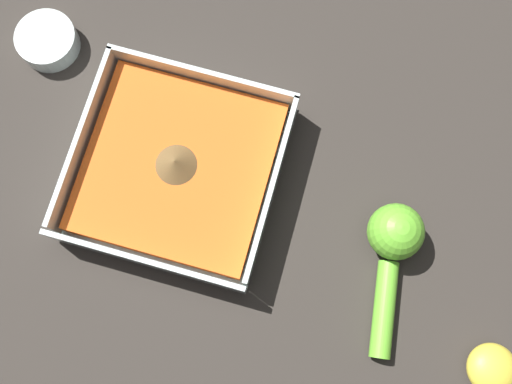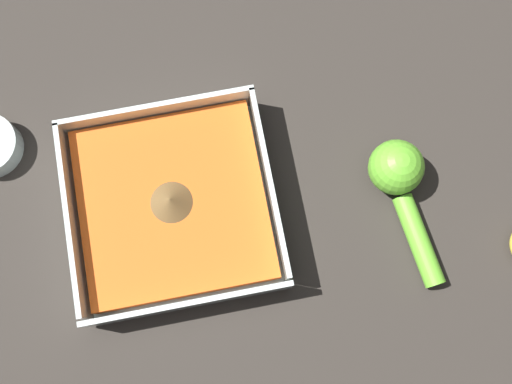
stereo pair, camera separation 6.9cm
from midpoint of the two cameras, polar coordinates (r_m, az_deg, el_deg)
ground_plane at (r=0.73m, az=-10.92°, el=-2.26°), size 4.00×4.00×0.00m
square_dish at (r=0.71m, az=-10.55°, el=-2.06°), size 0.24×0.24×0.06m
lemon_squeezer at (r=0.71m, az=10.96°, el=0.41°), size 0.07×0.17×0.07m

